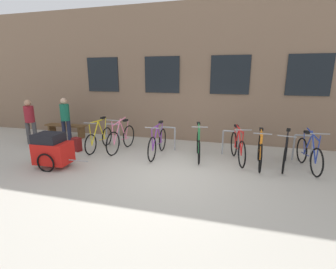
# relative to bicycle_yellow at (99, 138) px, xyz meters

# --- Properties ---
(ground_plane) EXTENTS (42.00, 42.00, 0.00)m
(ground_plane) POSITION_rel_bicycle_yellow_xyz_m (2.81, -1.32, -0.37)
(ground_plane) COLOR #B2ADA0
(storefront_building) EXTENTS (28.00, 5.68, 4.82)m
(storefront_building) POSITION_rel_bicycle_yellow_xyz_m (2.81, 4.70, 2.04)
(storefront_building) COLOR #7A604C
(storefront_building) RESTS_ON ground
(bike_rack) EXTENTS (6.52, 0.05, 0.78)m
(bike_rack) POSITION_rel_bicycle_yellow_xyz_m (3.19, 0.58, 0.09)
(bike_rack) COLOR gray
(bike_rack) RESTS_ON ground
(bicycle_yellow) EXTENTS (0.44, 1.69, 1.06)m
(bicycle_yellow) POSITION_rel_bicycle_yellow_xyz_m (0.00, 0.00, 0.00)
(bicycle_yellow) COLOR black
(bicycle_yellow) RESTS_ON ground
(bicycle_green) EXTENTS (0.48, 1.64, 1.06)m
(bicycle_green) POSITION_rel_bicycle_yellow_xyz_m (3.28, 0.06, 0.01)
(bicycle_green) COLOR black
(bicycle_green) RESTS_ON ground
(bicycle_blue) EXTENTS (0.44, 1.71, 1.08)m
(bicycle_blue) POSITION_rel_bicycle_yellow_xyz_m (6.21, -0.01, 0.02)
(bicycle_blue) COLOR black
(bicycle_blue) RESTS_ON ground
(bicycle_pink) EXTENTS (0.44, 1.75, 1.11)m
(bicycle_pink) POSITION_rel_bicycle_yellow_xyz_m (0.75, 0.10, 0.03)
(bicycle_pink) COLOR black
(bicycle_pink) RESTS_ON ground
(bicycle_red) EXTENTS (0.54, 1.71, 1.04)m
(bicycle_red) POSITION_rel_bicycle_yellow_xyz_m (4.40, 0.11, 0.02)
(bicycle_red) COLOR black
(bicycle_red) RESTS_ON ground
(bicycle_black) EXTENTS (0.52, 1.71, 0.99)m
(bicycle_black) POSITION_rel_bicycle_yellow_xyz_m (5.65, 0.00, 0.01)
(bicycle_black) COLOR black
(bicycle_black) RESTS_ON ground
(bicycle_purple) EXTENTS (0.44, 1.82, 1.02)m
(bicycle_purple) POSITION_rel_bicycle_yellow_xyz_m (2.04, -0.04, 0.02)
(bicycle_purple) COLOR black
(bicycle_purple) RESTS_ON ground
(bicycle_orange) EXTENTS (0.44, 1.71, 1.02)m
(bicycle_orange) POSITION_rel_bicycle_yellow_xyz_m (4.99, -0.12, 0.03)
(bicycle_orange) COLOR black
(bicycle_orange) RESTS_ON ground
(bike_trailer) EXTENTS (1.46, 0.72, 0.95)m
(bike_trailer) POSITION_rel_bicycle_yellow_xyz_m (-0.34, -1.76, 0.11)
(bike_trailer) COLOR red
(bike_trailer) RESTS_ON ground
(wooden_bench) EXTENTS (1.68, 0.40, 0.51)m
(wooden_bench) POSITION_rel_bicycle_yellow_xyz_m (-2.10, 1.06, -0.00)
(wooden_bench) COLOR brown
(wooden_bench) RESTS_ON ground
(person_by_bench) EXTENTS (0.35, 0.32, 1.58)m
(person_by_bench) POSITION_rel_bicycle_yellow_xyz_m (-2.64, -0.08, 0.53)
(person_by_bench) COLOR #3F3F42
(person_by_bench) RESTS_ON ground
(person_browsing) EXTENTS (0.36, 0.32, 1.61)m
(person_browsing) POSITION_rel_bicycle_yellow_xyz_m (-1.66, 0.53, 0.55)
(person_browsing) COLOR #1E2338
(person_browsing) RESTS_ON ground
(backpack) EXTENTS (0.33, 0.27, 0.44)m
(backpack) POSITION_rel_bicycle_yellow_xyz_m (-0.62, -0.35, -0.15)
(backpack) COLOR maroon
(backpack) RESTS_ON ground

